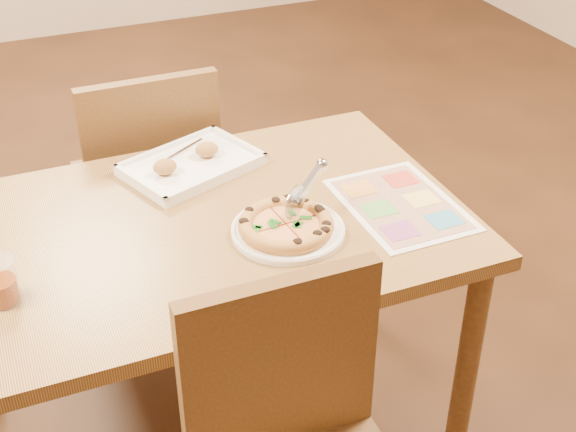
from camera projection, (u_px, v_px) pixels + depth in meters
name	position (u px, v px, depth m)	size (l,w,h in m)	color
dining_table	(205.00, 250.00, 2.04)	(1.30, 0.85, 0.72)	#A17C40
chair_far	(149.00, 166.00, 2.55)	(0.42, 0.42, 0.47)	brown
plate	(288.00, 231.00, 1.95)	(0.28, 0.28, 0.01)	white
pizza	(286.00, 225.00, 1.94)	(0.23, 0.23, 0.04)	#DD9B4B
pizza_cutter	(304.00, 190.00, 1.96)	(0.15, 0.11, 0.10)	silver
appetizer_tray	(191.00, 165.00, 2.21)	(0.41, 0.35, 0.06)	white
menu	(400.00, 204.00, 2.06)	(0.27, 0.38, 0.01)	white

